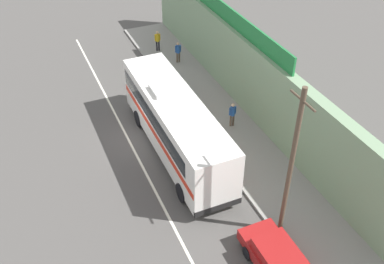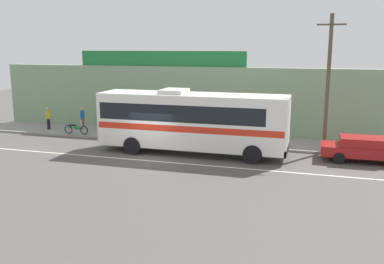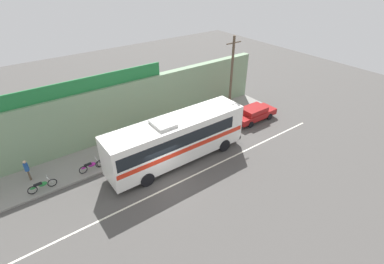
# 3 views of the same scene
# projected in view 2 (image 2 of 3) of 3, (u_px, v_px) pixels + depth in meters

# --- Properties ---
(ground_plane) EXTENTS (70.00, 70.00, 0.00)m
(ground_plane) POSITION_uv_depth(u_px,v_px,m) (150.00, 157.00, 24.10)
(ground_plane) COLOR #4F4C49
(sidewalk_slab) EXTENTS (30.00, 3.60, 0.14)m
(sidewalk_slab) POSITION_uv_depth(u_px,v_px,m) (179.00, 137.00, 28.97)
(sidewalk_slab) COLOR gray
(sidewalk_slab) RESTS_ON ground_plane
(storefront_facade) EXTENTS (30.00, 0.70, 4.80)m
(storefront_facade) POSITION_uv_depth(u_px,v_px,m) (188.00, 100.00, 30.52)
(storefront_facade) COLOR gray
(storefront_facade) RESTS_ON ground_plane
(storefront_billboard) EXTENTS (12.70, 0.12, 1.10)m
(storefront_billboard) POSITION_uv_depth(u_px,v_px,m) (160.00, 59.00, 30.52)
(storefront_billboard) COLOR #1E7538
(storefront_billboard) RESTS_ON storefront_facade
(road_center_stripe) EXTENTS (30.00, 0.14, 0.01)m
(road_center_stripe) POSITION_uv_depth(u_px,v_px,m) (145.00, 160.00, 23.35)
(road_center_stripe) COLOR silver
(road_center_stripe) RESTS_ON ground_plane
(intercity_bus) EXTENTS (11.04, 2.68, 3.78)m
(intercity_bus) POSITION_uv_depth(u_px,v_px,m) (191.00, 119.00, 24.50)
(intercity_bus) COLOR white
(intercity_bus) RESTS_ON ground_plane
(parked_car) EXTENTS (4.54, 1.87, 1.37)m
(parked_car) POSITION_uv_depth(u_px,v_px,m) (364.00, 149.00, 22.99)
(parked_car) COLOR maroon
(parked_car) RESTS_ON ground_plane
(utility_pole) EXTENTS (1.60, 0.22, 7.89)m
(utility_pole) POSITION_uv_depth(u_px,v_px,m) (328.00, 82.00, 24.15)
(utility_pole) COLOR brown
(utility_pole) RESTS_ON sidewalk_slab
(motorcycle_black) EXTENTS (1.86, 0.56, 0.94)m
(motorcycle_black) POSITION_uv_depth(u_px,v_px,m) (76.00, 128.00, 29.62)
(motorcycle_black) COLOR black
(motorcycle_black) RESTS_ON sidewalk_slab
(motorcycle_green) EXTENTS (1.83, 0.56, 0.94)m
(motorcycle_green) POSITION_uv_depth(u_px,v_px,m) (120.00, 130.00, 28.80)
(motorcycle_green) COLOR black
(motorcycle_green) RESTS_ON sidewalk_slab
(motorcycle_blue) EXTENTS (1.82, 0.56, 0.94)m
(motorcycle_blue) POSITION_uv_depth(u_px,v_px,m) (138.00, 132.00, 28.44)
(motorcycle_blue) COLOR black
(motorcycle_blue) RESTS_ON sidewalk_slab
(pedestrian_by_curb) EXTENTS (0.30, 0.48, 1.63)m
(pedestrian_by_curb) POSITION_uv_depth(u_px,v_px,m) (82.00, 117.00, 31.25)
(pedestrian_by_curb) COLOR brown
(pedestrian_by_curb) RESTS_ON sidewalk_slab
(pedestrian_far_right) EXTENTS (0.30, 0.48, 1.64)m
(pedestrian_far_right) POSITION_uv_depth(u_px,v_px,m) (198.00, 123.00, 28.69)
(pedestrian_far_right) COLOR brown
(pedestrian_far_right) RESTS_ON sidewalk_slab
(pedestrian_far_left) EXTENTS (0.30, 0.48, 1.67)m
(pedestrian_far_left) POSITION_uv_depth(u_px,v_px,m) (48.00, 117.00, 31.20)
(pedestrian_far_left) COLOR black
(pedestrian_far_left) RESTS_ON sidewalk_slab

